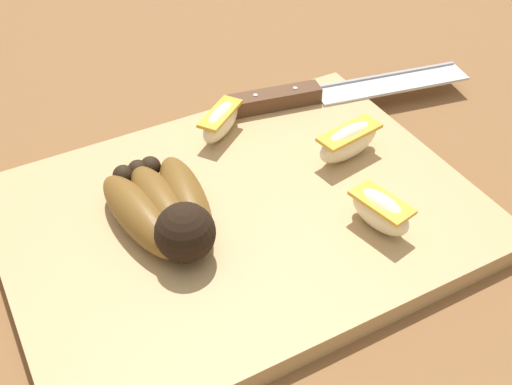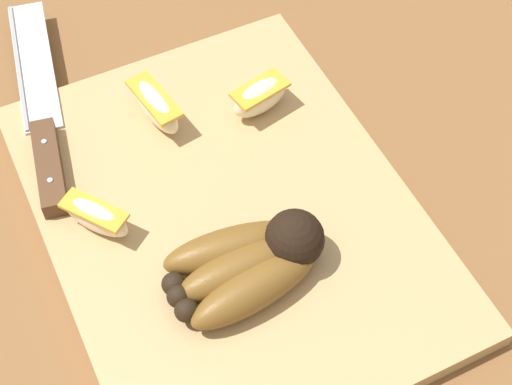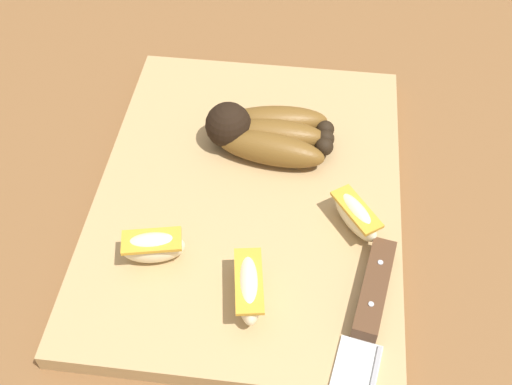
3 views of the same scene
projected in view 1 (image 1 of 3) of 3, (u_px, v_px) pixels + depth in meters
The scene contains 7 objects.
ground_plane at pixel (218, 219), 0.59m from camera, with size 6.00×6.00×0.00m, color brown.
cutting_board at pixel (241, 217), 0.57m from camera, with size 0.41×0.31×0.02m, color tan.
banana_bunch at pixel (165, 209), 0.54m from camera, with size 0.09×0.14×0.05m.
chefs_knife at pixel (317, 93), 0.70m from camera, with size 0.28×0.08×0.02m.
apple_wedge_near at pixel (221, 121), 0.64m from camera, with size 0.06×0.05×0.03m.
apple_wedge_middle at pixel (380, 211), 0.54m from camera, with size 0.04×0.06×0.03m.
apple_wedge_far at pixel (349, 142), 0.61m from camera, with size 0.07×0.03×0.04m.
Camera 1 is at (0.17, 0.39, 0.41)m, focal length 44.59 mm.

